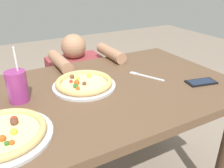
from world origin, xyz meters
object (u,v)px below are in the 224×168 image
at_px(diner_seated, 78,97).
at_px(pizza_near, 3,134).
at_px(drink_cup_colored, 17,86).
at_px(cell_phone, 201,82).
at_px(fork, 145,76).
at_px(pizza_far, 84,83).

bearing_deg(diner_seated, pizza_near, -124.88).
xyz_separation_m(drink_cup_colored, cell_phone, (0.84, -0.25, -0.07)).
distance_m(drink_cup_colored, fork, 0.64).
bearing_deg(pizza_near, cell_phone, -0.24).
bearing_deg(cell_phone, fork, 134.00).
xyz_separation_m(pizza_far, drink_cup_colored, (-0.30, 0.01, 0.05)).
distance_m(drink_cup_colored, diner_seated, 0.82).
relative_size(pizza_far, drink_cup_colored, 1.27).
relative_size(drink_cup_colored, cell_phone, 1.50).
height_order(fork, cell_phone, cell_phone).
distance_m(pizza_near, drink_cup_colored, 0.27).
bearing_deg(pizza_near, pizza_far, 31.39).
height_order(pizza_near, fork, pizza_near).
distance_m(pizza_far, diner_seated, 0.67).
relative_size(pizza_near, drink_cup_colored, 1.36).
bearing_deg(cell_phone, pizza_near, 179.76).
relative_size(drink_cup_colored, diner_seated, 0.28).
bearing_deg(fork, diner_seated, 108.00).
relative_size(fork, cell_phone, 1.17).
bearing_deg(pizza_near, fork, 15.52).
bearing_deg(drink_cup_colored, pizza_far, -1.08).
height_order(drink_cup_colored, cell_phone, drink_cup_colored).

